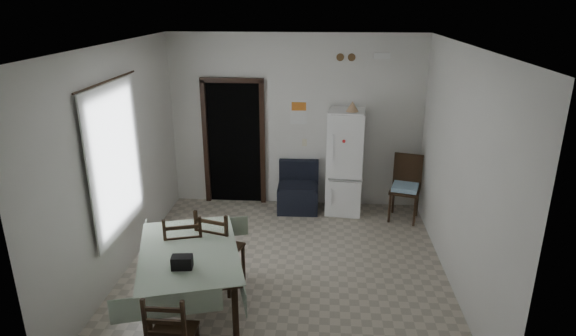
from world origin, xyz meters
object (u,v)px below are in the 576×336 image
(navy_seat, at_px, (298,187))
(dining_table, at_px, (191,284))
(fridge, at_px, (345,162))
(corner_chair, at_px, (405,189))
(dining_chair_far_right, at_px, (221,247))
(dining_chair_near_head, at_px, (173,333))
(dining_chair_far_left, at_px, (185,253))

(navy_seat, height_order, dining_table, dining_table)
(fridge, height_order, dining_table, fridge)
(corner_chair, bearing_deg, navy_seat, -172.30)
(navy_seat, relative_size, dining_chair_far_right, 0.75)
(dining_chair_far_right, bearing_deg, fridge, -107.08)
(fridge, distance_m, dining_chair_far_right, 2.87)
(corner_chair, distance_m, dining_table, 3.88)
(navy_seat, height_order, dining_chair_far_right, dining_chair_far_right)
(corner_chair, distance_m, dining_chair_far_right, 3.31)
(fridge, distance_m, dining_chair_near_head, 4.27)
(dining_chair_far_right, xyz_separation_m, dining_chair_near_head, (-0.14, -1.52, -0.06))
(fridge, height_order, dining_chair_far_right, fridge)
(fridge, xyz_separation_m, dining_chair_far_left, (-1.98, -2.53, -0.33))
(navy_seat, xyz_separation_m, dining_table, (-1.02, -2.98, 0.01))
(fridge, relative_size, dining_chair_far_left, 1.62)
(dining_table, xyz_separation_m, dining_chair_far_left, (-0.19, 0.46, 0.12))
(navy_seat, xyz_separation_m, dining_chair_far_right, (-0.81, -2.38, 0.13))
(navy_seat, bearing_deg, dining_chair_far_left, -116.86)
(navy_seat, distance_m, corner_chair, 1.75)
(dining_chair_far_left, distance_m, dining_chair_near_head, 1.39)
(dining_table, bearing_deg, dining_chair_far_left, 96.10)
(navy_seat, xyz_separation_m, dining_chair_near_head, (-0.95, -3.89, 0.07))
(corner_chair, relative_size, dining_chair_far_right, 0.98)
(corner_chair, relative_size, dining_table, 0.67)
(dining_table, distance_m, dining_chair_near_head, 0.92)
(fridge, bearing_deg, dining_chair_near_head, -107.01)
(dining_table, distance_m, dining_chair_far_right, 0.66)
(dining_chair_far_left, distance_m, dining_chair_far_right, 0.43)
(dining_table, height_order, dining_chair_far_right, dining_chair_far_right)
(dining_chair_far_left, bearing_deg, dining_chair_near_head, 85.28)
(dining_chair_far_left, xyz_separation_m, dining_chair_near_head, (0.26, -1.37, -0.06))
(fridge, distance_m, dining_table, 3.51)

